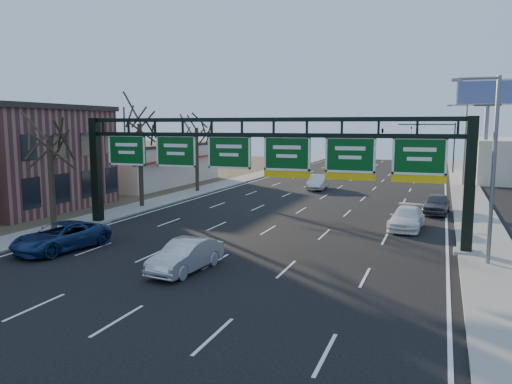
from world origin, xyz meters
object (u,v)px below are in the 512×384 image
at_px(car_blue_suv, 61,237).
at_px(car_white_wagon, 407,218).
at_px(sign_gantry, 260,161).
at_px(car_silver_sedan, 186,256).

relative_size(car_blue_suv, car_white_wagon, 1.11).
height_order(sign_gantry, car_white_wagon, sign_gantry).
relative_size(sign_gantry, car_blue_suv, 4.55).
bearing_deg(sign_gantry, car_white_wagon, 34.17).
xyz_separation_m(car_blue_suv, car_silver_sedan, (8.17, -1.07, -0.02)).
distance_m(car_blue_suv, car_white_wagon, 21.14).
xyz_separation_m(sign_gantry, car_silver_sedan, (-0.79, -7.91, -3.90)).
bearing_deg(car_white_wagon, car_silver_sedan, -120.10).
distance_m(sign_gantry, car_white_wagon, 10.62).
height_order(car_blue_suv, car_silver_sedan, car_blue_suv).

